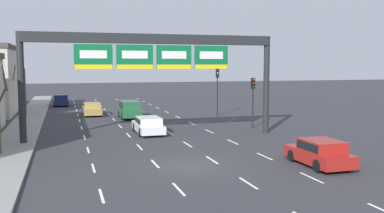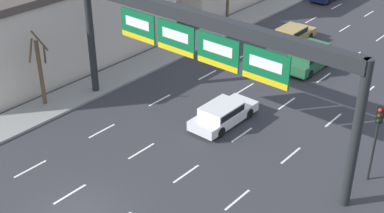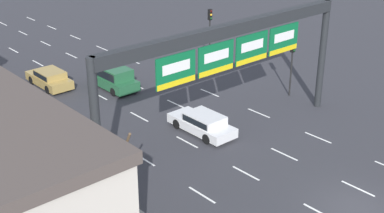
{
  "view_description": "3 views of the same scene",
  "coord_description": "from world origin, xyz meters",
  "px_view_note": "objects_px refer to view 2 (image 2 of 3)",
  "views": [
    {
      "loc": [
        -6.32,
        -21.57,
        5.4
      ],
      "look_at": [
        1.89,
        5.73,
        2.62
      ],
      "focal_mm": 40.0,
      "sensor_mm": 36.0,
      "label": 1
    },
    {
      "loc": [
        16.51,
        -11.13,
        16.66
      ],
      "look_at": [
        -0.82,
        9.4,
        1.7
      ],
      "focal_mm": 50.0,
      "sensor_mm": 36.0,
      "label": 2
    },
    {
      "loc": [
        -20.86,
        -11.3,
        15.27
      ],
      "look_at": [
        -3.28,
        8.67,
        3.65
      ],
      "focal_mm": 50.0,
      "sensor_mm": 36.0,
      "label": 3
    }
  ],
  "objects_px": {
    "traffic_light_mid_block": "(377,128)",
    "tree_bare_second": "(40,68)",
    "sign_gantry": "(200,39)",
    "suv_green": "(309,57)",
    "car_gold": "(292,34)",
    "car_white": "(223,113)"
  },
  "relations": [
    {
      "from": "traffic_light_mid_block",
      "to": "tree_bare_second",
      "type": "distance_m",
      "value": 20.08
    },
    {
      "from": "traffic_light_mid_block",
      "to": "sign_gantry",
      "type": "bearing_deg",
      "value": -164.04
    },
    {
      "from": "suv_green",
      "to": "traffic_light_mid_block",
      "type": "relative_size",
      "value": 1.04
    },
    {
      "from": "sign_gantry",
      "to": "car_gold",
      "type": "distance_m",
      "value": 17.35
    },
    {
      "from": "traffic_light_mid_block",
      "to": "car_white",
      "type": "bearing_deg",
      "value": -177.88
    },
    {
      "from": "sign_gantry",
      "to": "car_white",
      "type": "distance_m",
      "value": 5.92
    },
    {
      "from": "car_gold",
      "to": "car_white",
      "type": "bearing_deg",
      "value": -75.92
    },
    {
      "from": "car_white",
      "to": "traffic_light_mid_block",
      "type": "distance_m",
      "value": 9.43
    },
    {
      "from": "sign_gantry",
      "to": "tree_bare_second",
      "type": "bearing_deg",
      "value": -161.91
    },
    {
      "from": "sign_gantry",
      "to": "tree_bare_second",
      "type": "xyz_separation_m",
      "value": [
        -10.09,
        -3.3,
        -3.57
      ]
    },
    {
      "from": "suv_green",
      "to": "sign_gantry",
      "type": "bearing_deg",
      "value": -90.1
    },
    {
      "from": "car_gold",
      "to": "tree_bare_second",
      "type": "height_order",
      "value": "tree_bare_second"
    },
    {
      "from": "suv_green",
      "to": "car_gold",
      "type": "bearing_deg",
      "value": 134.64
    },
    {
      "from": "car_gold",
      "to": "tree_bare_second",
      "type": "bearing_deg",
      "value": -108.79
    },
    {
      "from": "sign_gantry",
      "to": "car_gold",
      "type": "bearing_deg",
      "value": 102.25
    },
    {
      "from": "car_white",
      "to": "traffic_light_mid_block",
      "type": "xyz_separation_m",
      "value": [
        9.12,
        0.34,
        2.37
      ]
    },
    {
      "from": "suv_green",
      "to": "car_white",
      "type": "distance_m",
      "value": 10.28
    },
    {
      "from": "car_white",
      "to": "car_gold",
      "type": "height_order",
      "value": "car_gold"
    },
    {
      "from": "car_white",
      "to": "suv_green",
      "type": "bearing_deg",
      "value": 89.73
    },
    {
      "from": "car_white",
      "to": "car_gold",
      "type": "distance_m",
      "value": 14.26
    },
    {
      "from": "sign_gantry",
      "to": "car_white",
      "type": "relative_size",
      "value": 3.91
    },
    {
      "from": "car_white",
      "to": "traffic_light_mid_block",
      "type": "bearing_deg",
      "value": 2.12
    }
  ]
}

